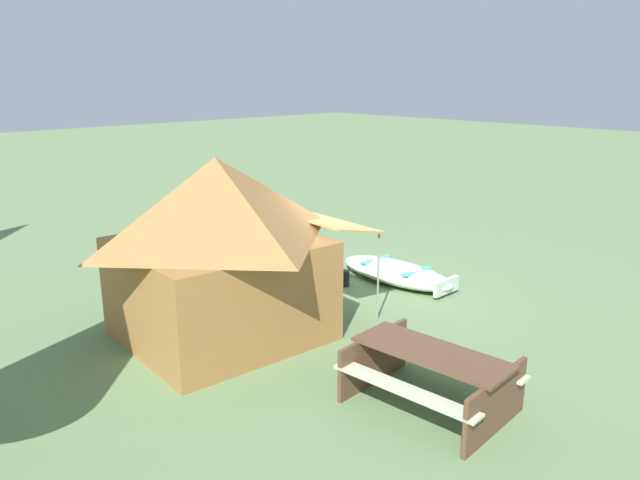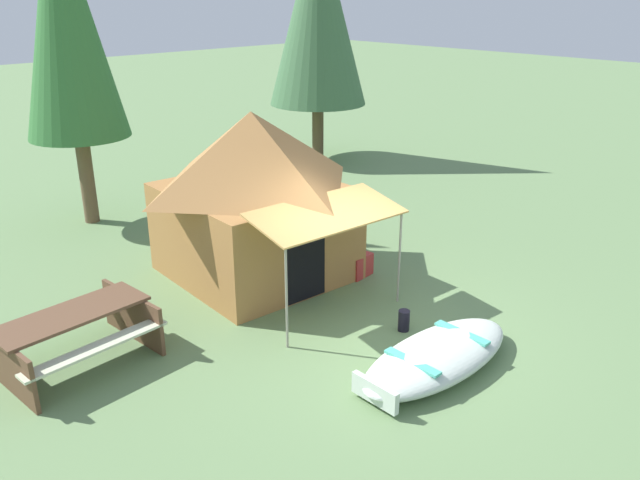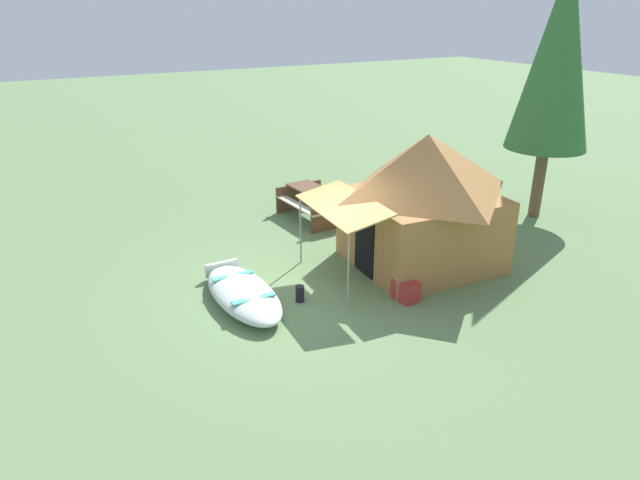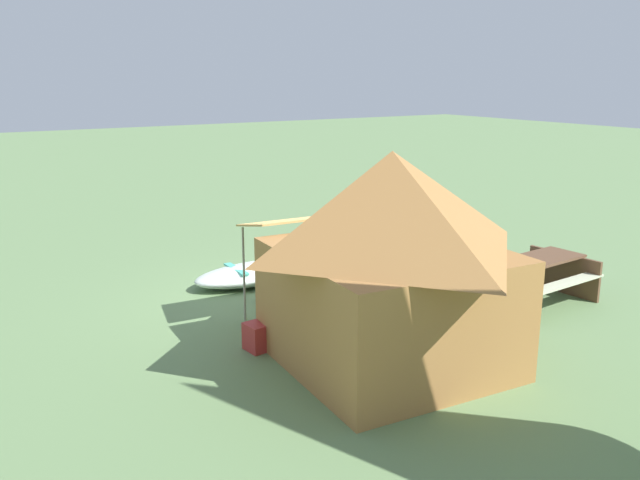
# 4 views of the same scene
# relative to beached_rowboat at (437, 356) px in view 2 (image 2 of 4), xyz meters

# --- Properties ---
(ground_plane) EXTENTS (80.00, 80.00, 0.00)m
(ground_plane) POSITION_rel_beached_rowboat_xyz_m (0.16, 1.42, -0.20)
(ground_plane) COLOR #658554
(beached_rowboat) EXTENTS (2.71, 1.13, 0.38)m
(beached_rowboat) POSITION_rel_beached_rowboat_xyz_m (0.00, 0.00, 0.00)
(beached_rowboat) COLOR silver
(beached_rowboat) RESTS_ON ground_plane
(canvas_cabin_tent) EXTENTS (3.10, 4.19, 2.90)m
(canvas_cabin_tent) POSITION_rel_beached_rowboat_xyz_m (0.22, 4.12, 1.31)
(canvas_cabin_tent) COLOR #A4703B
(canvas_cabin_tent) RESTS_ON ground_plane
(picnic_table) EXTENTS (2.09, 1.58, 0.77)m
(picnic_table) POSITION_rel_beached_rowboat_xyz_m (-3.41, 3.48, 0.30)
(picnic_table) COLOR brown
(picnic_table) RESTS_ON ground_plane
(cooler_box) EXTENTS (0.53, 0.41, 0.40)m
(cooler_box) POSITION_rel_beached_rowboat_xyz_m (1.45, 2.81, 0.00)
(cooler_box) COLOR #AF2E2C
(cooler_box) RESTS_ON ground_plane
(fuel_can) EXTENTS (0.18, 0.18, 0.33)m
(fuel_can) POSITION_rel_beached_rowboat_xyz_m (0.51, 0.98, -0.03)
(fuel_can) COLOR black
(fuel_can) RESTS_ON ground_plane
(pine_tree_back_left) EXTENTS (2.06, 2.06, 6.60)m
(pine_tree_back_left) POSITION_rel_beached_rowboat_xyz_m (-0.67, 8.77, 4.01)
(pine_tree_back_left) COLOR brown
(pine_tree_back_left) RESTS_ON ground_plane
(pine_tree_back_right) EXTENTS (2.75, 2.75, 6.72)m
(pine_tree_back_right) POSITION_rel_beached_rowboat_xyz_m (6.69, 9.34, 3.97)
(pine_tree_back_right) COLOR brown
(pine_tree_back_right) RESTS_ON ground_plane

